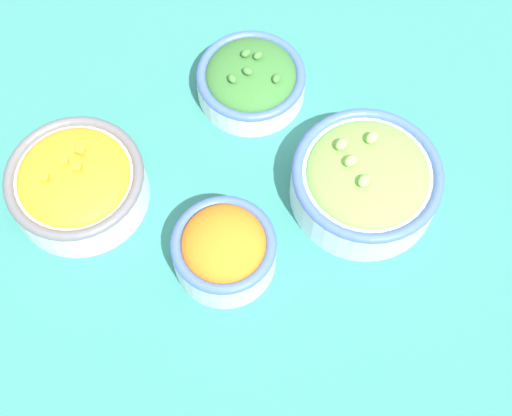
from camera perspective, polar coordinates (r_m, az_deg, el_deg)
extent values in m
plane|color=#337F75|center=(0.81, 0.00, -0.91)|extent=(3.00, 3.00, 0.00)
cylinder|color=silver|center=(0.77, -2.54, -3.58)|extent=(0.11, 0.11, 0.05)
torus|color=#4766B7|center=(0.75, -2.61, -2.90)|extent=(0.11, 0.11, 0.01)
ellipsoid|color=orange|center=(0.75, -2.61, -2.90)|extent=(0.09, 0.09, 0.05)
cylinder|color=white|center=(0.83, -14.01, 1.67)|extent=(0.15, 0.15, 0.05)
torus|color=slate|center=(0.81, -14.38, 2.44)|extent=(0.15, 0.15, 0.01)
ellipsoid|color=orange|center=(0.81, -14.38, 2.44)|extent=(0.13, 0.13, 0.03)
cube|color=#F4A828|center=(0.80, -13.85, 4.44)|extent=(0.01, 0.01, 0.01)
cube|color=#F4A828|center=(0.80, -15.09, 3.62)|extent=(0.01, 0.01, 0.01)
cube|color=#F4A828|center=(0.80, -16.57, 2.31)|extent=(0.01, 0.01, 0.01)
cube|color=#F4A828|center=(0.79, -14.10, 3.15)|extent=(0.01, 0.01, 0.01)
cylinder|color=white|center=(0.88, -0.40, 9.90)|extent=(0.13, 0.13, 0.03)
torus|color=#4766B7|center=(0.87, -0.41, 10.56)|extent=(0.13, 0.13, 0.01)
ellipsoid|color=#387533|center=(0.87, -0.41, 10.56)|extent=(0.11, 0.11, 0.04)
ellipsoid|color=#47893D|center=(0.84, 1.64, 10.33)|extent=(0.02, 0.02, 0.01)
ellipsoid|color=#47893D|center=(0.85, -0.67, 10.90)|extent=(0.01, 0.02, 0.01)
ellipsoid|color=#47893D|center=(0.84, -1.91, 10.31)|extent=(0.01, 0.01, 0.01)
ellipsoid|color=#47893D|center=(0.86, -0.80, 12.29)|extent=(0.01, 0.01, 0.01)
ellipsoid|color=#47893D|center=(0.86, 0.17, 12.11)|extent=(0.01, 0.01, 0.01)
cylinder|color=silver|center=(0.81, 8.68, 1.88)|extent=(0.17, 0.17, 0.05)
torus|color=#4766B7|center=(0.79, 8.94, 2.74)|extent=(0.17, 0.17, 0.01)
ellipsoid|color=#7ABC4C|center=(0.79, 8.94, 2.74)|extent=(0.14, 0.14, 0.03)
ellipsoid|color=#99D166|center=(0.79, 9.25, 5.58)|extent=(0.02, 0.02, 0.01)
ellipsoid|color=#99D166|center=(0.78, 6.93, 5.01)|extent=(0.02, 0.02, 0.01)
ellipsoid|color=#99D166|center=(0.77, 7.60, 3.77)|extent=(0.02, 0.01, 0.01)
ellipsoid|color=#99D166|center=(0.76, 8.64, 2.17)|extent=(0.02, 0.02, 0.01)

